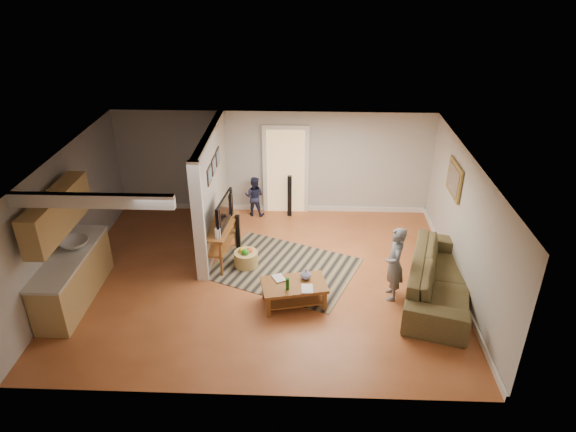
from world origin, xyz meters
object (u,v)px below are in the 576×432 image
object	(u,v)px
toy_basket	(246,258)
coffee_table	(295,288)
speaker_left	(238,234)
toddler	(255,214)
child	(391,296)
tv_console	(220,229)
speaker_right	(290,196)
sofa	(438,296)

from	to	relation	value
toy_basket	coffee_table	bearing A→B (deg)	-50.23
speaker_left	toddler	xyz separation A→B (m)	(0.18, 1.74, -0.44)
speaker_left	child	xyz separation A→B (m)	(3.04, -1.48, -0.44)
coffee_table	tv_console	size ratio (longest dim) A/B	0.93
tv_console	toy_basket	xyz separation A→B (m)	(0.52, -0.19, -0.58)
coffee_table	speaker_right	world-z (taller)	speaker_right
toy_basket	child	distance (m)	2.99
coffee_table	child	distance (m)	1.86
sofa	coffee_table	distance (m)	2.73
speaker_left	tv_console	bearing A→B (deg)	-128.20
toy_basket	tv_console	bearing A→B (deg)	160.11
sofa	tv_console	xyz separation A→B (m)	(-4.24, 1.08, 0.75)
sofa	speaker_right	xyz separation A→B (m)	(-2.90, 3.16, 0.52)
sofa	child	world-z (taller)	child
speaker_right	toddler	xyz separation A→B (m)	(-0.85, 0.00, -0.52)
speaker_left	toddler	size ratio (longest dim) A/B	0.89
toy_basket	child	size ratio (longest dim) A/B	0.34
coffee_table	child	size ratio (longest dim) A/B	0.88
coffee_table	toddler	size ratio (longest dim) A/B	1.29
speaker_right	toy_basket	size ratio (longest dim) A/B	2.13
toddler	child	bearing A→B (deg)	140.64
toy_basket	toddler	world-z (taller)	toddler
tv_console	speaker_left	world-z (taller)	tv_console
speaker_left	coffee_table	bearing A→B (deg)	-51.32
child	toddler	bearing A→B (deg)	-136.76
speaker_left	toy_basket	size ratio (longest dim) A/B	1.81
coffee_table	child	bearing A→B (deg)	8.91
toy_basket	child	bearing A→B (deg)	-18.59
speaker_left	child	bearing A→B (deg)	-22.48
sofa	coffee_table	bearing A→B (deg)	113.25
sofa	tv_console	bearing A→B (deg)	91.69
sofa	speaker_right	world-z (taller)	speaker_right
speaker_right	toy_basket	distance (m)	2.43
tv_console	child	size ratio (longest dim) A/B	0.94
speaker_left	toddler	distance (m)	1.80
speaker_right	child	xyz separation A→B (m)	(2.01, -3.22, -0.52)
sofa	toy_basket	size ratio (longest dim) A/B	5.68
speaker_left	child	distance (m)	3.42
tv_console	child	xyz separation A→B (m)	(3.35, -1.14, -0.75)
sofa	tv_console	distance (m)	4.44
toy_basket	child	world-z (taller)	child
tv_console	child	world-z (taller)	tv_console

